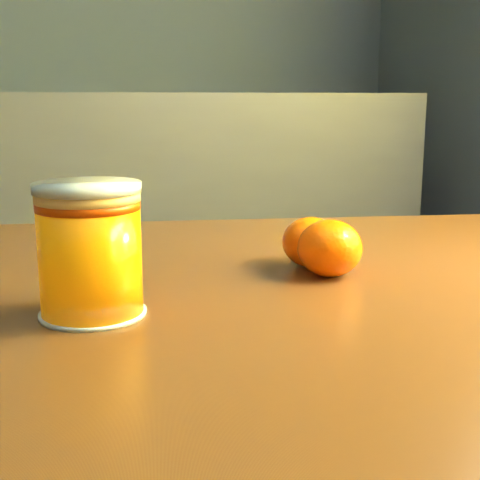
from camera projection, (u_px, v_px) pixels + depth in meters
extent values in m
cube|color=#5B3316|center=(299.00, 307.00, 0.60)|extent=(1.05, 0.81, 0.04)
cylinder|color=orange|center=(91.00, 259.00, 0.51)|extent=(0.08, 0.08, 0.09)
cylinder|color=#FFC168|center=(88.00, 197.00, 0.50)|extent=(0.08, 0.08, 0.01)
cylinder|color=silver|center=(87.00, 189.00, 0.50)|extent=(0.08, 0.08, 0.01)
ellipsoid|color=#FF5A05|center=(330.00, 248.00, 0.62)|extent=(0.06, 0.06, 0.05)
ellipsoid|color=#FF5A05|center=(311.00, 242.00, 0.66)|extent=(0.07, 0.07, 0.05)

